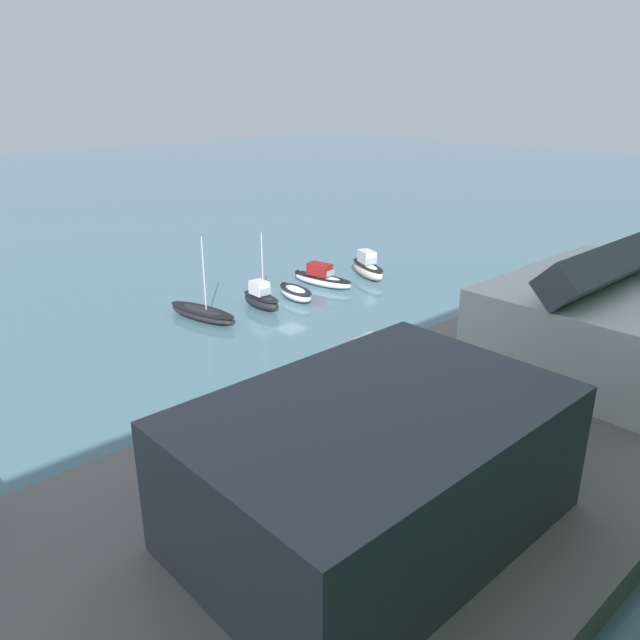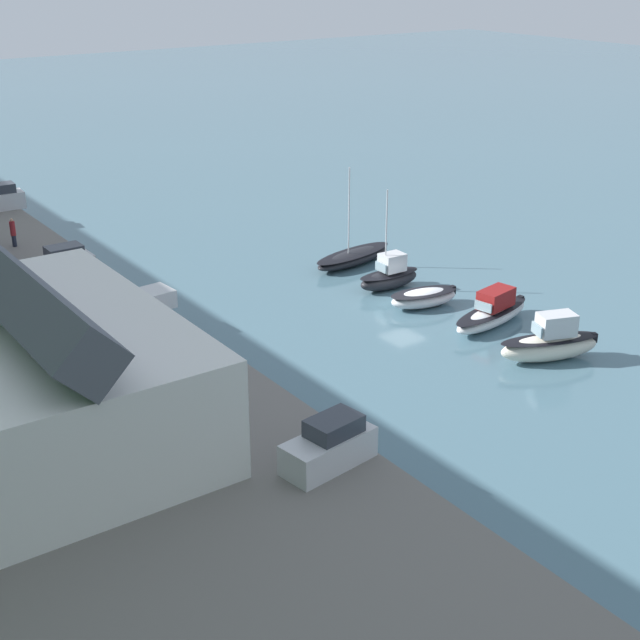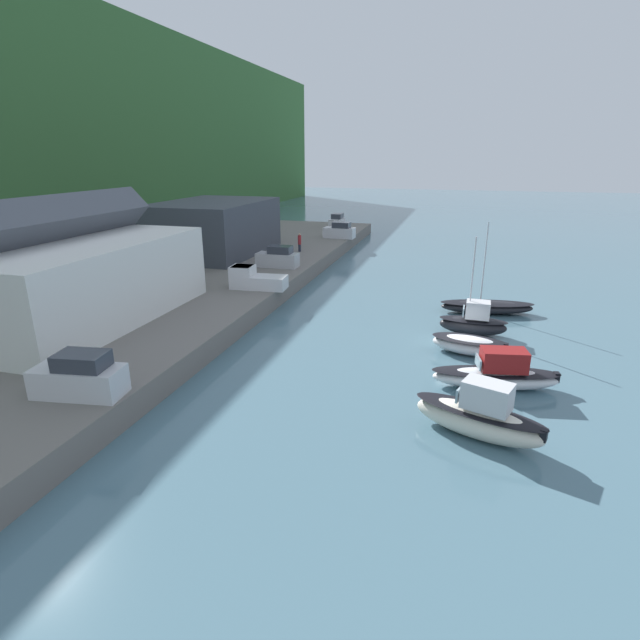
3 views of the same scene
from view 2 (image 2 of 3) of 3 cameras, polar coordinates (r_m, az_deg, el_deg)
The scene contains 12 objects.
ground_plane at distance 59.59m, azimuth 5.38°, elevation 1.08°, with size 320.00×320.00×0.00m, color slate.
quay_promenade at distance 48.08m, azimuth -18.78°, elevation -4.61°, with size 98.50×21.48×1.52m.
harbor_clubhouse at distance 41.23m, azimuth -18.31°, elevation -3.41°, with size 17.74×12.40×8.41m.
moored_boat_0 at distance 52.42m, azimuth 14.53°, elevation -1.44°, with size 3.74×6.33×2.82m.
moored_boat_1 at distance 56.67m, azimuth 10.97°, elevation 0.48°, with size 3.15×7.25×2.28m.
moored_boat_2 at distance 58.96m, azimuth 6.65°, elevation 1.44°, with size 2.88×5.13×1.16m.
moored_boat_3 at distance 61.81m, azimuth 4.47°, elevation 2.83°, with size 1.92×4.83×7.08m.
moored_boat_4 at distance 66.72m, azimuth 2.15°, elevation 4.05°, with size 3.54×7.79×7.43m.
parked_car_1 at distance 61.74m, azimuth -16.20°, elevation 3.44°, with size 1.83×4.21×2.16m.
parked_car_3 at distance 37.91m, azimuth 0.62°, elevation -8.05°, with size 2.39×4.42×2.16m.
pickup_truck_0 at distance 54.54m, azimuth -12.19°, elevation 1.21°, with size 2.32×4.87×1.90m.
person_on_quay at distance 69.43m, azimuth -19.05°, elevation 5.34°, with size 0.40×0.40×2.14m.
Camera 2 is at (-41.92, 36.34, 21.76)m, focal length 50.00 mm.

